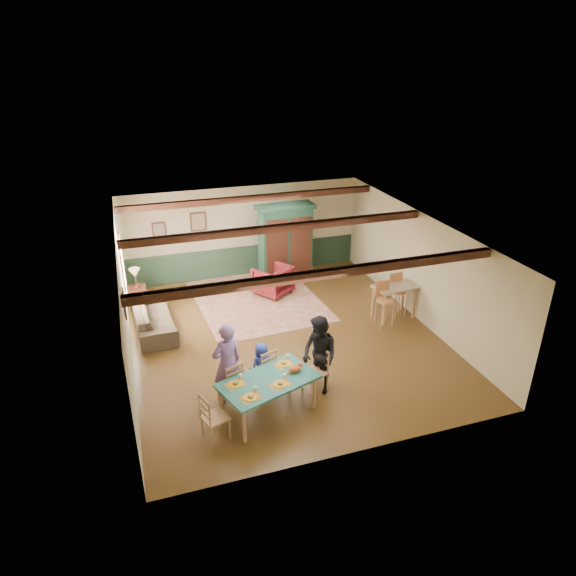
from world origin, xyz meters
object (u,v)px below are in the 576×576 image
object	(u,v)px
person_man	(227,363)
counter_table	(394,302)
dining_chair_end_left	(215,416)
dining_chair_end_right	(315,371)
cat	(295,369)
dining_table	(268,397)
dining_chair_far_right	(264,368)
armchair	(273,280)
dining_chair_far_left	(230,382)
table_lamp	(135,278)
armoire	(285,244)
sofa	(153,317)
end_table	(138,297)
person_woman	(319,355)
bar_stool_left	(385,305)
bar_stool_right	(398,296)
person_child	(262,365)

from	to	relation	value
person_man	counter_table	world-z (taller)	person_man
dining_chair_end_left	dining_chair_end_right	distance (m)	2.26
cat	dining_chair_end_left	bearing A→B (deg)	176.63
counter_table	dining_table	bearing A→B (deg)	-146.90
dining_table	person_man	bearing A→B (deg)	135.51
dining_chair_far_right	cat	world-z (taller)	dining_chair_far_right
armchair	counter_table	xyz separation A→B (m)	(2.51, -2.30, 0.03)
dining_table	dining_chair_far_left	world-z (taller)	dining_chair_far_left
table_lamp	dining_chair_far_left	bearing A→B (deg)	-72.78
table_lamp	counter_table	xyz separation A→B (m)	(6.13, -2.61, -0.40)
dining_chair_end_left	armchair	bearing A→B (deg)	-45.25
dining_chair_end_right	counter_table	distance (m)	3.77
dining_table	armchair	distance (m)	5.20
armoire	sofa	distance (m)	4.39
armchair	table_lamp	size ratio (longest dim) A/B	1.72
cat	end_table	distance (m)	5.83
person_man	person_woman	world-z (taller)	person_man
cat	bar_stool_left	xyz separation A→B (m)	(3.09, 2.25, -0.25)
counter_table	person_man	bearing A→B (deg)	-156.56
person_man	counter_table	bearing A→B (deg)	-175.51
cat	bar_stool_right	distance (m)	4.54
dining_chair_far_right	dining_chair_end_right	distance (m)	1.02
armchair	table_lamp	distance (m)	3.67
cat	bar_stool_left	bearing A→B (deg)	17.12
dining_chair_far_left	end_table	xyz separation A→B (m)	(-1.46, 4.72, -0.18)
sofa	bar_stool_right	size ratio (longest dim) A/B	1.99
bar_stool_right	person_child	bearing A→B (deg)	-159.36
dining_chair_end_left	cat	xyz separation A→B (m)	(1.61, 0.45, 0.36)
person_woman	bar_stool_left	bearing A→B (deg)	109.10
end_table	bar_stool_right	distance (m)	6.79
dining_table	bar_stool_left	size ratio (longest dim) A/B	1.54
counter_table	bar_stool_left	distance (m)	0.55
person_man	table_lamp	xyz separation A→B (m)	(-1.44, 4.65, -0.01)
armchair	dining_chair_far_left	bearing A→B (deg)	30.09
person_man	bar_stool_left	xyz separation A→B (m)	(4.26, 1.72, -0.27)
counter_table	armoire	bearing A→B (deg)	121.95
dining_table	sofa	size ratio (longest dim) A/B	0.80
dining_table	armoire	distance (m)	6.15
sofa	armchair	bearing A→B (deg)	-75.69
armchair	bar_stool_left	size ratio (longest dim) A/B	0.79
table_lamp	bar_stool_left	size ratio (longest dim) A/B	0.46
person_child	end_table	bearing A→B (deg)	-82.55
end_table	counter_table	size ratio (longest dim) A/B	0.54
dining_chair_end_left	dining_chair_end_right	world-z (taller)	same
person_man	cat	size ratio (longest dim) A/B	4.79
dining_chair_end_left	bar_stool_right	world-z (taller)	bar_stool_right
dining_chair_end_right	sofa	size ratio (longest dim) A/B	0.42
dining_chair_end_right	person_child	xyz separation A→B (m)	(-0.95, 0.50, 0.03)
dining_chair_far_right	armoire	xyz separation A→B (m)	(2.03, 4.90, 0.68)
armchair	counter_table	size ratio (longest dim) A/B	0.86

